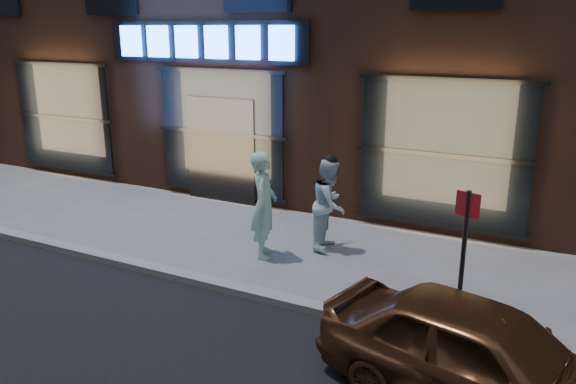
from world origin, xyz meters
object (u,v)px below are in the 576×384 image
Objects in this scene: man_cap at (330,204)px; gold_sedan at (483,359)px; sign_post at (464,250)px; man_bowtie at (264,205)px.

man_cap reaches higher than gold_sedan.
sign_post is (-0.50, 1.42, 0.59)m from gold_sedan.
gold_sedan is 1.79× the size of sign_post.
man_bowtie is at bearing 179.92° from sign_post.
man_cap is at bearing 56.13° from gold_sedan.
sign_post is at bearing -134.07° from man_bowtie.
sign_post is at bearing 33.00° from gold_sedan.
gold_sedan is at bearing -52.13° from sign_post.
man_bowtie reaches higher than gold_sedan.
man_cap is at bearing 161.04° from sign_post.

